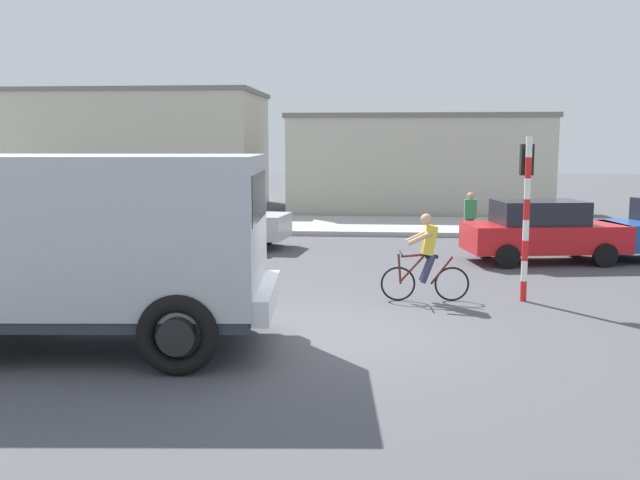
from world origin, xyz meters
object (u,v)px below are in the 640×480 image
(car_far_side, at_px, (543,231))
(truck_foreground, at_px, (87,239))
(cyclist, at_px, (426,257))
(traffic_light_pole, at_px, (526,195))
(car_white_mid, at_px, (218,220))
(pedestrian_near_kerb, at_px, (470,219))

(car_far_side, bearing_deg, truck_foreground, -135.19)
(cyclist, bearing_deg, truck_foreground, -145.22)
(truck_foreground, height_order, traffic_light_pole, traffic_light_pole)
(car_far_side, bearing_deg, traffic_light_pole, -106.57)
(car_white_mid, xyz_separation_m, pedestrian_near_kerb, (7.41, 0.65, 0.03))
(car_white_mid, bearing_deg, traffic_light_pole, -40.46)
(cyclist, bearing_deg, car_far_side, 55.79)
(car_far_side, bearing_deg, cyclist, -124.21)
(pedestrian_near_kerb, bearing_deg, car_far_side, -58.91)
(car_far_side, bearing_deg, pedestrian_near_kerb, 121.09)
(cyclist, relative_size, pedestrian_near_kerb, 1.07)
(car_white_mid, bearing_deg, car_far_side, -11.96)
(truck_foreground, height_order, car_white_mid, truck_foreground)
(truck_foreground, bearing_deg, traffic_light_pole, 28.48)
(car_white_mid, relative_size, pedestrian_near_kerb, 2.57)
(cyclist, xyz_separation_m, traffic_light_pole, (1.91, 0.24, 1.20))
(car_far_side, bearing_deg, car_white_mid, 168.04)
(truck_foreground, height_order, cyclist, truck_foreground)
(cyclist, distance_m, car_far_side, 5.82)
(truck_foreground, relative_size, traffic_light_pole, 1.75)
(truck_foreground, height_order, car_far_side, truck_foreground)
(cyclist, distance_m, car_white_mid, 8.78)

